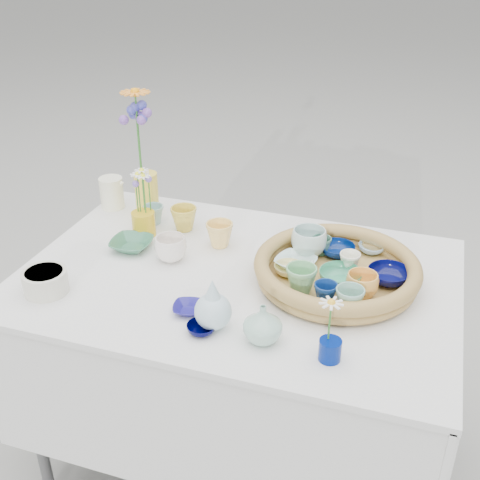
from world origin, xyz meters
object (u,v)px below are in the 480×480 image
(bud_vase_seafoam, at_px, (263,323))
(tall_vase_yellow, at_px, (147,194))
(display_table, at_px, (238,458))
(wicker_tray, at_px, (337,271))

(bud_vase_seafoam, height_order, tall_vase_yellow, tall_vase_yellow)
(display_table, xyz_separation_m, wicker_tray, (0.28, 0.05, 0.80))
(display_table, distance_m, tall_vase_yellow, 0.99)
(bud_vase_seafoam, relative_size, tall_vase_yellow, 0.67)
(wicker_tray, xyz_separation_m, bud_vase_seafoam, (-0.12, -0.32, 0.01))
(wicker_tray, height_order, tall_vase_yellow, tall_vase_yellow)
(display_table, height_order, tall_vase_yellow, tall_vase_yellow)
(display_table, xyz_separation_m, tall_vase_yellow, (-0.43, 0.29, 0.84))
(tall_vase_yellow, bearing_deg, display_table, -33.75)
(display_table, relative_size, bud_vase_seafoam, 12.38)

